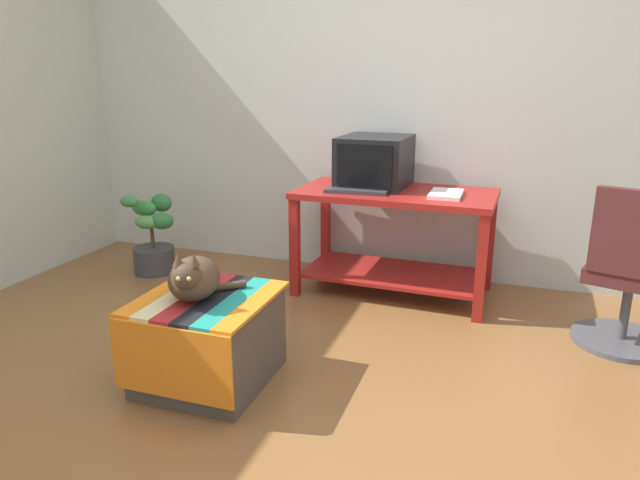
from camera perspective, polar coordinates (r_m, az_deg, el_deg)
ground_plane at (r=2.63m, az=-5.18°, el=-16.80°), size 14.00×14.00×0.00m
back_wall at (r=4.15m, az=6.27°, el=14.43°), size 8.00×0.10×2.60m
desk at (r=3.79m, az=7.48°, el=1.60°), size 1.29×0.71×0.70m
tv_monitor at (r=3.86m, az=5.50°, el=7.79°), size 0.46×0.51×0.33m
keyboard at (r=3.65m, az=3.70°, el=4.94°), size 0.41×0.17×0.02m
book at (r=3.63m, az=12.52°, el=4.51°), size 0.19×0.29×0.02m
ottoman_with_blanket at (r=2.80m, az=-11.15°, el=-9.70°), size 0.59×0.64×0.43m
cat at (r=2.66m, az=-12.53°, el=-3.74°), size 0.33×0.40×0.26m
potted_plant at (r=4.38m, az=-16.34°, el=-0.18°), size 0.38×0.31×0.59m
office_chair at (r=3.42m, az=28.55°, el=-3.55°), size 0.53×0.53×0.89m
pen at (r=3.68m, az=13.08°, el=4.52°), size 0.08×0.13×0.01m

